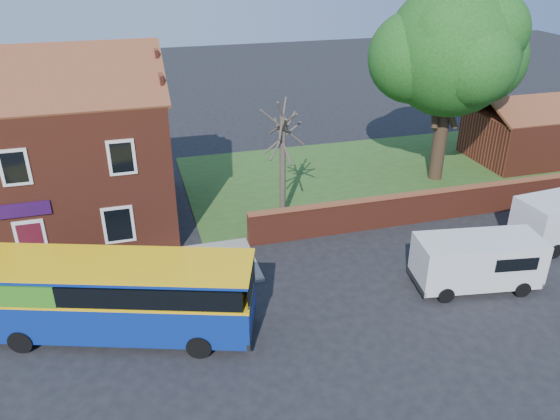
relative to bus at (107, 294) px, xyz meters
name	(u,v)px	position (x,y,z in m)	size (l,w,h in m)	color
ground	(236,354)	(3.98, -2.29, -1.63)	(120.00, 120.00, 0.00)	black
pavement	(33,290)	(-3.02, 3.46, -1.57)	(18.00, 3.50, 0.12)	gray
kerb	(27,316)	(-3.02, 1.71, -1.56)	(18.00, 0.15, 0.14)	slate
grass_strip	(405,172)	(16.98, 10.71, -1.61)	(26.00, 12.00, 0.04)	#426B28
shop_building	(33,160)	(-3.05, 9.20, 1.78)	(12.30, 8.13, 10.50)	maroon
boundary_wall	(463,201)	(16.98, 4.71, -0.82)	(22.00, 0.38, 1.60)	maroon
outbuilding	(538,133)	(25.98, 10.71, -0.03)	(8.20, 5.06, 4.17)	maroon
bus	(107,294)	(0.00, 0.00, 0.00)	(9.69, 5.22, 2.87)	navy
van_near	(478,260)	(13.96, -0.91, -0.44)	(5.08, 2.63, 2.13)	silver
large_tree	(451,53)	(18.26, 9.58, 5.45)	(8.87, 7.02, 10.82)	black
bare_tree	(283,163)	(8.26, 7.00, 1.28)	(2.13, 2.54, 5.68)	#4C4238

